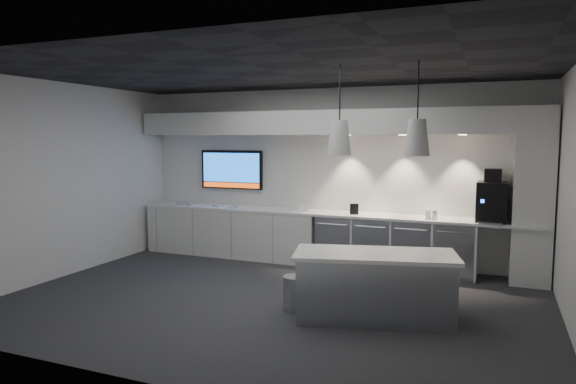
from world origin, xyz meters
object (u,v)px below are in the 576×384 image
at_px(wall_tv, 232,170).
at_px(bin, 295,293).
at_px(island, 374,286).
at_px(coffee_machine, 492,200).

relative_size(wall_tv, bin, 2.90).
bearing_deg(wall_tv, island, -38.09).
bearing_deg(wall_tv, bin, -48.88).
height_order(bin, coffee_machine, coffee_machine).
distance_m(island, bin, 1.01).
xyz_separation_m(island, bin, (-0.99, -0.06, -0.19)).
relative_size(bin, coffee_machine, 0.55).
bearing_deg(bin, coffee_machine, 47.22).
height_order(island, bin, island).
height_order(island, coffee_machine, coffee_machine).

